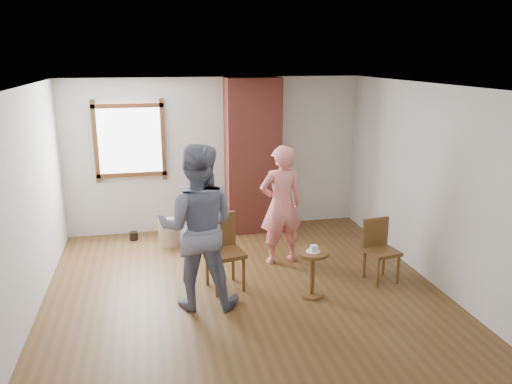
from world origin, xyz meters
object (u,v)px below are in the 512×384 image
side_table (313,266)px  man (197,227)px  dining_chair_right (379,246)px  stoneware_crock (169,233)px  person_pink (281,205)px  dining_chair_left (223,247)px

side_table → man: bearing=175.9°
dining_chair_right → stoneware_crock: bearing=136.5°
side_table → person_pink: bearing=95.5°
dining_chair_right → person_pink: (-1.15, 0.84, 0.40)m
dining_chair_right → side_table: size_ratio=1.39×
dining_chair_left → man: bearing=-142.0°
dining_chair_left → dining_chair_right: 2.10m
stoneware_crock → dining_chair_right: 3.30m
dining_chair_right → man: size_ratio=0.42×
man → dining_chair_right: bearing=-164.2°
man → side_table: bearing=-172.8°
side_table → stoneware_crock: bearing=127.9°
man → person_pink: man is taller
stoneware_crock → dining_chair_left: dining_chair_left is taller
dining_chair_right → person_pink: person_pink is taller
dining_chair_right → person_pink: 1.48m
side_table → person_pink: person_pink is taller
man → person_pink: size_ratio=1.14×
stoneware_crock → dining_chair_right: size_ratio=0.50×
side_table → man: (-1.41, 0.10, 0.59)m
stoneware_crock → person_pink: person_pink is taller
side_table → person_pink: size_ratio=0.34×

